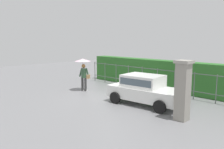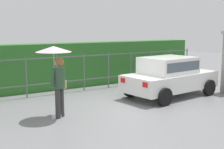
% 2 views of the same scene
% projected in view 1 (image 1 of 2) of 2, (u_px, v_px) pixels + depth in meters
% --- Properties ---
extents(ground_plane, '(40.00, 40.00, 0.00)m').
position_uv_depth(ground_plane, '(110.00, 97.00, 12.77)').
color(ground_plane, slate).
extents(car, '(3.87, 2.16, 1.48)m').
position_uv_depth(car, '(144.00, 88.00, 11.27)').
color(car, white).
rests_on(car, ground).
extents(pedestrian, '(1.00, 1.00, 2.04)m').
position_uv_depth(pedestrian, '(83.00, 68.00, 14.18)').
color(pedestrian, '#333333').
rests_on(pedestrian, ground).
extents(gate_pillar, '(0.60, 0.60, 2.42)m').
position_uv_depth(gate_pillar, '(183.00, 90.00, 8.91)').
color(gate_pillar, gray).
rests_on(gate_pillar, ground).
extents(fence_section, '(10.65, 0.05, 1.50)m').
position_uv_depth(fence_section, '(149.00, 78.00, 14.24)').
color(fence_section, '#59605B').
rests_on(fence_section, ground).
extents(hedge_row, '(11.60, 0.90, 1.90)m').
position_uv_depth(hedge_row, '(159.00, 74.00, 14.98)').
color(hedge_row, '#2D6B28').
rests_on(hedge_row, ground).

